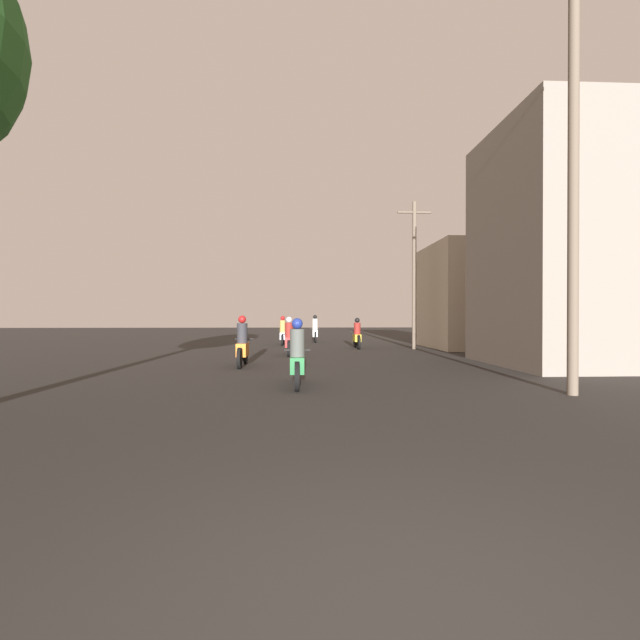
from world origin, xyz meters
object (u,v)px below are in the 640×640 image
(building_right_near, at_px, (563,246))
(motorcycle_green, at_px, (297,359))
(building_right_far, at_px, (469,297))
(motorcycle_white, at_px, (315,331))
(motorcycle_orange, at_px, (242,346))
(motorcycle_yellow, at_px, (357,336))
(motorcycle_silver, at_px, (283,333))
(motorcycle_red, at_px, (289,340))
(utility_pole_far, at_px, (414,272))
(utility_pole_near, at_px, (573,173))

(building_right_near, bearing_deg, motorcycle_green, -156.26)
(building_right_far, bearing_deg, motorcycle_white, 147.22)
(motorcycle_orange, relative_size, motorcycle_yellow, 0.99)
(building_right_far, bearing_deg, motorcycle_silver, 165.70)
(motorcycle_green, bearing_deg, motorcycle_orange, 104.93)
(motorcycle_red, relative_size, building_right_near, 0.28)
(building_right_near, height_order, building_right_far, building_right_near)
(building_right_far, relative_size, utility_pole_far, 0.79)
(building_right_far, bearing_deg, motorcycle_yellow, -175.47)
(building_right_near, bearing_deg, motorcycle_orange, 178.86)
(motorcycle_red, distance_m, building_right_near, 10.07)
(motorcycle_yellow, xyz_separation_m, building_right_near, (5.50, -7.50, 3.15))
(motorcycle_silver, relative_size, building_right_near, 0.26)
(motorcycle_orange, relative_size, utility_pole_far, 0.28)
(motorcycle_orange, relative_size, motorcycle_red, 0.94)
(building_right_far, height_order, utility_pole_near, utility_pole_near)
(building_right_near, bearing_deg, motorcycle_white, 119.81)
(motorcycle_orange, bearing_deg, motorcycle_silver, 81.57)
(motorcycle_red, height_order, building_right_far, building_right_far)
(motorcycle_red, relative_size, building_right_far, 0.38)
(motorcycle_red, bearing_deg, motorcycle_silver, 86.80)
(motorcycle_red, relative_size, motorcycle_yellow, 1.05)
(motorcycle_red, bearing_deg, motorcycle_white, 73.55)
(motorcycle_red, bearing_deg, motorcycle_yellow, 39.81)
(motorcycle_green, height_order, building_right_near, building_right_near)
(utility_pole_near, bearing_deg, motorcycle_yellow, 101.48)
(motorcycle_silver, xyz_separation_m, motorcycle_white, (1.85, 2.46, 0.03))
(building_right_near, xyz_separation_m, utility_pole_far, (-2.84, 6.98, -0.09))
(motorcycle_white, relative_size, building_right_near, 0.25)
(utility_pole_near, bearing_deg, motorcycle_white, 103.82)
(motorcycle_orange, bearing_deg, motorcycle_green, -69.86)
(building_right_far, xyz_separation_m, utility_pole_far, (-3.05, -0.98, 1.11))
(motorcycle_green, distance_m, motorcycle_orange, 4.22)
(utility_pole_far, bearing_deg, motorcycle_red, -153.12)
(motorcycle_green, xyz_separation_m, building_right_far, (8.53, 11.62, 1.94))
(motorcycle_yellow, relative_size, utility_pole_far, 0.29)
(utility_pole_near, bearing_deg, motorcycle_red, 122.51)
(motorcycle_yellow, bearing_deg, motorcycle_orange, -121.75)
(building_right_near, xyz_separation_m, building_right_far, (0.21, 7.95, -1.21))
(motorcycle_silver, bearing_deg, motorcycle_white, 54.55)
(motorcycle_green, bearing_deg, utility_pole_near, -22.78)
(motorcycle_silver, distance_m, utility_pole_far, 7.81)
(motorcycle_silver, xyz_separation_m, building_right_near, (9.20, -10.35, 3.12))
(motorcycle_orange, xyz_separation_m, motorcycle_silver, (0.84, 10.15, -0.00))
(motorcycle_green, xyz_separation_m, utility_pole_far, (5.49, 10.64, 3.05))
(motorcycle_yellow, distance_m, utility_pole_far, 4.08)
(motorcycle_silver, relative_size, motorcycle_white, 1.01)
(motorcycle_green, bearing_deg, motorcycle_yellow, 66.87)
(motorcycle_red, xyz_separation_m, motorcycle_yellow, (3.20, 3.49, -0.03))
(motorcycle_green, height_order, motorcycle_white, motorcycle_white)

